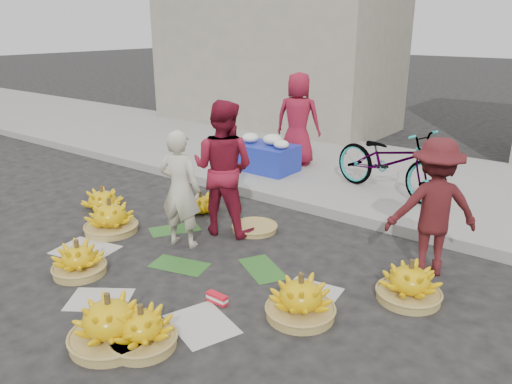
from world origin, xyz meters
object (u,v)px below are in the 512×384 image
Objects in this scene: banana_bunch_4 at (301,298)px; flower_table at (265,155)px; banana_bunch_0 at (110,217)px; bicycle at (390,161)px; vendor_cream at (180,189)px.

flower_table is (-2.93, 3.42, 0.20)m from banana_bunch_4.
banana_bunch_0 is 4.12m from bicycle.
flower_table is at bearing 130.54° from banana_bunch_4.
banana_bunch_4 is 0.50× the size of vendor_cream.
vendor_cream reaches higher than banana_bunch_0.
vendor_cream is 0.73× the size of bicycle.
flower_table is (0.13, 3.23, 0.19)m from banana_bunch_0.
banana_bunch_0 is 3.24m from flower_table.
banana_bunch_4 is 0.37× the size of bicycle.
bicycle reaches higher than flower_table.
banana_bunch_0 is at bearing -92.02° from flower_table.
banana_bunch_0 is 0.63× the size of flower_table.
bicycle reaches higher than banana_bunch_0.
bicycle reaches higher than banana_bunch_4.
banana_bunch_0 reaches higher than banana_bunch_4.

